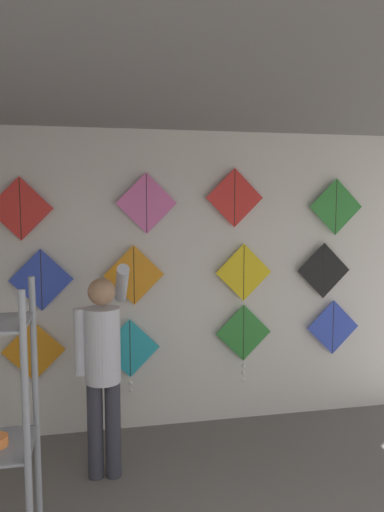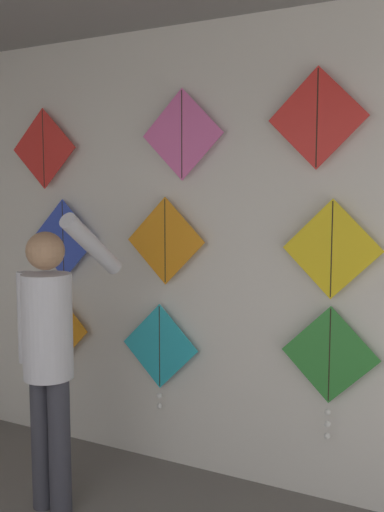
% 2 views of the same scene
% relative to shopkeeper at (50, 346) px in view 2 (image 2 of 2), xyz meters
% --- Properties ---
extents(back_panel, '(5.24, 0.06, 2.80)m').
position_rel_shopkeeper_xyz_m(back_panel, '(0.83, 0.83, 0.45)').
color(back_panel, silver).
rests_on(back_panel, ground).
extents(shopkeeper, '(0.43, 0.57, 1.68)m').
position_rel_shopkeeper_xyz_m(shopkeeper, '(0.00, 0.00, 0.00)').
color(shopkeeper, '#383842').
rests_on(shopkeeper, ground).
extents(kite_0, '(0.55, 0.01, 0.55)m').
position_rel_shopkeeper_xyz_m(kite_0, '(-0.59, 0.74, -0.12)').
color(kite_0, orange).
extents(kite_1, '(0.55, 0.04, 0.69)m').
position_rel_shopkeeper_xyz_m(kite_1, '(0.27, 0.74, -0.17)').
color(kite_1, '#28B2C6').
extents(kite_2, '(0.55, 0.04, 0.76)m').
position_rel_shopkeeper_xyz_m(kite_2, '(1.36, 0.74, -0.10)').
color(kite_2, '#338C38').
extents(kite_4, '(0.55, 0.01, 0.55)m').
position_rel_shopkeeper_xyz_m(kite_4, '(-0.50, 0.74, 0.52)').
color(kite_4, blue).
extents(kite_5, '(0.55, 0.01, 0.55)m').
position_rel_shopkeeper_xyz_m(kite_5, '(0.31, 0.74, 0.53)').
color(kite_5, orange).
extents(kite_6, '(0.55, 0.01, 0.55)m').
position_rel_shopkeeper_xyz_m(kite_6, '(1.36, 0.74, 0.53)').
color(kite_6, yellow).
extents(kite_8, '(0.55, 0.01, 0.55)m').
position_rel_shopkeeper_xyz_m(kite_8, '(-0.66, 0.74, 1.14)').
color(kite_8, red).
extents(kite_9, '(0.55, 0.01, 0.55)m').
position_rel_shopkeeper_xyz_m(kite_9, '(0.43, 0.74, 1.19)').
color(kite_9, pink).
extents(kite_10, '(0.55, 0.01, 0.55)m').
position_rel_shopkeeper_xyz_m(kite_10, '(1.26, 0.74, 1.24)').
color(kite_10, red).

